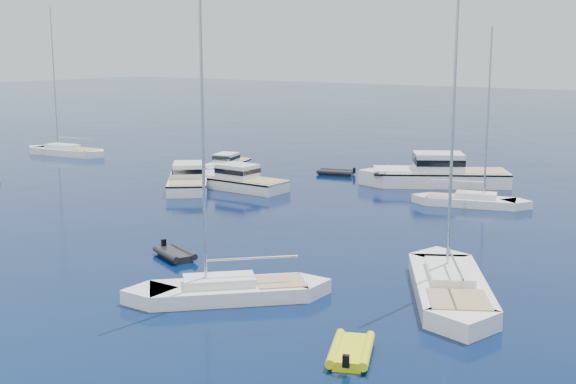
# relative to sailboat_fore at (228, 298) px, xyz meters

# --- Properties ---
(motor_cruiser_centre) EXTENTS (9.93, 3.08, 2.60)m
(motor_cruiser_centre) POSITION_rel_sailboat_fore_xyz_m (-17.43, 21.73, 0.00)
(motor_cruiser_centre) COLOR silver
(motor_cruiser_centre) RESTS_ON ground
(motor_cruiser_far_l) EXTENTS (9.09, 9.83, 2.70)m
(motor_cruiser_far_l) POSITION_rel_sailboat_fore_xyz_m (-20.90, 19.75, 0.00)
(motor_cruiser_far_l) COLOR white
(motor_cruiser_far_l) RESTS_ON ground
(motor_cruiser_distant) EXTENTS (13.49, 10.61, 3.51)m
(motor_cruiser_distant) POSITION_rel_sailboat_fore_xyz_m (-4.78, 32.72, 0.00)
(motor_cruiser_distant) COLOR silver
(motor_cruiser_distant) RESTS_ON ground
(motor_cruiser_horizon) EXTENTS (4.45, 8.16, 2.05)m
(motor_cruiser_horizon) POSITION_rel_sailboat_fore_xyz_m (-24.20, 28.45, 0.00)
(motor_cruiser_horizon) COLOR white
(motor_cruiser_horizon) RESTS_ON ground
(sailboat_fore) EXTENTS (9.05, 9.17, 15.03)m
(sailboat_fore) POSITION_rel_sailboat_fore_xyz_m (0.00, 0.00, 0.00)
(sailboat_fore) COLOR silver
(sailboat_fore) RESTS_ON ground
(sailboat_mid_r) EXTENTS (9.11, 12.36, 18.30)m
(sailboat_mid_r) POSITION_rel_sailboat_fore_xyz_m (8.20, 6.32, 0.00)
(sailboat_mid_r) COLOR white
(sailboat_mid_r) RESTS_ON ground
(sailboat_centre) EXTENTS (9.40, 4.94, 13.38)m
(sailboat_centre) POSITION_rel_sailboat_fore_xyz_m (1.00, 26.48, 0.00)
(sailboat_centre) COLOR white
(sailboat_centre) RESTS_ON ground
(sailboat_far_l) EXTENTS (11.32, 4.49, 16.19)m
(sailboat_far_l) POSITION_rel_sailboat_fore_xyz_m (-45.03, 26.38, 0.00)
(sailboat_far_l) COLOR white
(sailboat_far_l) RESTS_ON ground
(tender_yellow) EXTENTS (3.06, 3.79, 0.95)m
(tender_yellow) POSITION_rel_sailboat_fore_xyz_m (8.09, -2.46, 0.00)
(tender_yellow) COLOR #DEE70D
(tender_yellow) RESTS_ON ground
(tender_grey_near) EXTENTS (3.41, 2.69, 0.95)m
(tender_grey_near) POSITION_rel_sailboat_fore_xyz_m (-6.83, 3.55, 0.00)
(tender_grey_near) COLOR black
(tender_grey_near) RESTS_ON ground
(tender_grey_far) EXTENTS (3.83, 2.76, 0.95)m
(tender_grey_far) POSITION_rel_sailboat_fore_xyz_m (-14.35, 32.36, 0.00)
(tender_grey_far) COLOR black
(tender_grey_far) RESTS_ON ground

